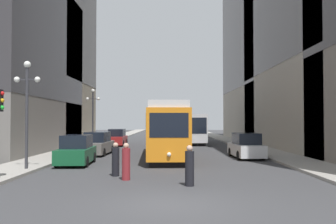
% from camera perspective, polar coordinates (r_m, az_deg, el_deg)
% --- Properties ---
extents(ground_plane, '(200.00, 200.00, 0.00)m').
position_cam_1_polar(ground_plane, '(11.81, 0.18, -14.48)').
color(ground_plane, '#38383A').
extents(sidewalk_left, '(2.85, 120.00, 0.15)m').
position_cam_1_polar(sidewalk_left, '(52.25, -9.10, -4.32)').
color(sidewalk_left, gray).
rests_on(sidewalk_left, ground).
extents(sidewalk_right, '(2.85, 120.00, 0.15)m').
position_cam_1_polar(sidewalk_right, '(52.25, 9.39, -4.32)').
color(sidewalk_right, gray).
rests_on(sidewalk_right, ground).
extents(streetcar, '(3.10, 12.81, 3.89)m').
position_cam_1_polar(streetcar, '(26.48, -0.27, -2.71)').
color(streetcar, black).
rests_on(streetcar, ground).
extents(transit_bus, '(2.93, 11.74, 3.45)m').
position_cam_1_polar(transit_bus, '(43.83, 3.77, -2.43)').
color(transit_bus, black).
rests_on(transit_bus, ground).
extents(parked_car_left_near, '(1.90, 4.86, 1.82)m').
position_cam_1_polar(parked_car_left_near, '(39.97, -7.98, -4.09)').
color(parked_car_left_near, black).
rests_on(parked_car_left_near, ground).
extents(parked_car_left_mid, '(2.07, 4.81, 1.82)m').
position_cam_1_polar(parked_car_left_mid, '(29.16, -11.04, -5.04)').
color(parked_car_left_mid, black).
rests_on(parked_car_left_mid, ground).
extents(parked_car_right_far, '(2.00, 4.59, 1.82)m').
position_cam_1_polar(parked_car_right_far, '(26.65, 12.43, -5.37)').
color(parked_car_right_far, black).
rests_on(parked_car_right_far, ground).
extents(parked_car_left_far, '(2.03, 4.28, 1.82)m').
position_cam_1_polar(parked_car_left_far, '(22.83, -14.23, -6.01)').
color(parked_car_left_far, black).
rests_on(parked_car_left_far, ground).
extents(pedestrian_crossing_near, '(0.36, 0.36, 1.63)m').
position_cam_1_polar(pedestrian_crossing_near, '(17.72, -8.20, -7.64)').
color(pedestrian_crossing_near, black).
rests_on(pedestrian_crossing_near, ground).
extents(pedestrian_crossing_far, '(0.38, 0.38, 1.68)m').
position_cam_1_polar(pedestrian_crossing_far, '(16.49, -6.55, -8.02)').
color(pedestrian_crossing_far, maroon).
rests_on(pedestrian_crossing_far, ground).
extents(pedestrian_on_sidewalk, '(0.37, 0.37, 1.67)m').
position_cam_1_polar(pedestrian_on_sidewalk, '(14.92, 3.59, -8.72)').
color(pedestrian_on_sidewalk, black).
rests_on(pedestrian_on_sidewalk, ground).
extents(lamp_post_left_near, '(1.41, 0.36, 5.73)m').
position_cam_1_polar(lamp_post_left_near, '(20.54, -21.39, 2.07)').
color(lamp_post_left_near, '#333338').
rests_on(lamp_post_left_near, sidewalk_left).
extents(lamp_post_left_far, '(1.41, 0.36, 5.76)m').
position_cam_1_polar(lamp_post_left_far, '(36.63, -11.73, 0.49)').
color(lamp_post_left_far, '#333338').
rests_on(lamp_post_left_far, sidewalk_left).
extents(building_left_midblock, '(12.15, 14.74, 28.85)m').
position_cam_1_polar(building_left_midblock, '(45.85, -20.35, 14.05)').
color(building_left_midblock, gray).
rests_on(building_left_midblock, ground).
extents(building_right_midblock, '(16.22, 23.29, 29.89)m').
position_cam_1_polar(building_right_midblock, '(56.44, 18.71, 11.63)').
color(building_right_midblock, '#A89E8E').
rests_on(building_right_midblock, ground).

